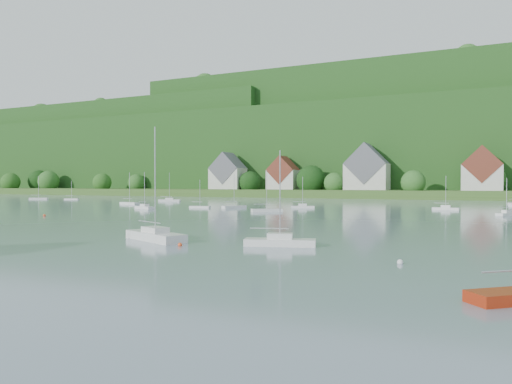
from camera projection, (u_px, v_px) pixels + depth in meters
far_shore_strip at (361, 193)px, 198.46m from camera, size 600.00×60.00×3.00m
forested_ridge at (390, 151)px, 260.19m from camera, size 620.00×181.22×69.89m
village_building_0 at (228, 174)px, 209.53m from camera, size 14.00×10.40×16.00m
village_building_1 at (283, 176)px, 200.90m from camera, size 12.00×9.36×14.00m
village_building_2 at (367, 171)px, 185.32m from camera, size 16.00×11.44×18.00m
village_building_3 at (482, 172)px, 166.78m from camera, size 13.00×10.40×15.50m
near_sailboat_3 at (280, 241)px, 41.76m from camera, size 6.38×3.41×8.29m
near_sailboat_4 at (155, 235)px, 45.75m from camera, size 8.19×5.41×10.79m
mooring_buoy_2 at (180, 246)px, 41.71m from camera, size 0.39×0.39×0.39m
mooring_buoy_3 at (44, 216)px, 79.81m from camera, size 0.45×0.45×0.45m
mooring_buoy_4 at (400, 264)px, 32.42m from camera, size 0.41×0.41×0.41m
far_sailboat_cluster at (341, 205)px, 112.89m from camera, size 201.37×58.39×8.71m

